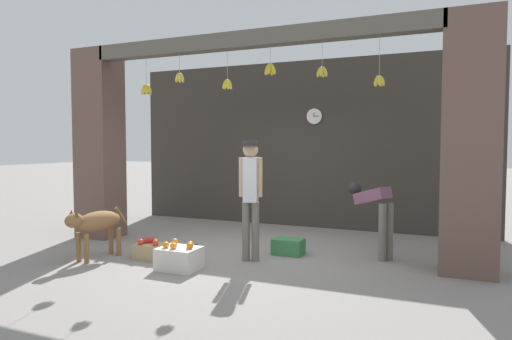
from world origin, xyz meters
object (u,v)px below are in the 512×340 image
produce_box_green (288,247)px  fruit_crate_oranges (179,258)px  fruit_crate_apples (154,250)px  wall_clock (314,116)px  dog (96,223)px  shopkeeper (251,189)px  worker_stooping (375,209)px  water_bottle (196,253)px

produce_box_green → fruit_crate_oranges: bearing=-128.1°
fruit_crate_apples → wall_clock: 4.25m
fruit_crate_apples → wall_clock: (1.44, 3.39, 2.12)m
dog → shopkeeper: 2.32m
produce_box_green → wall_clock: wall_clock is taller
worker_stooping → water_bottle: bearing=156.1°
fruit_crate_oranges → dog: bearing=-178.9°
shopkeeper → worker_stooping: 1.88m
shopkeeper → water_bottle: 1.21m
worker_stooping → shopkeeper: bearing=157.5°
wall_clock → fruit_crate_oranges: bearing=-102.0°
dog → shopkeeper: (2.11, 0.82, 0.51)m
fruit_crate_apples → wall_clock: bearing=67.0°
dog → water_bottle: dog is taller
dog → produce_box_green: size_ratio=2.36×
shopkeeper → wall_clock: bearing=-105.0°
dog → shopkeeper: bearing=121.5°
shopkeeper → produce_box_green: size_ratio=3.84×
dog → worker_stooping: (3.71, 1.75, 0.20)m
produce_box_green → water_bottle: size_ratio=1.80×
fruit_crate_oranges → water_bottle: (-0.00, 0.45, -0.04)m
fruit_crate_apples → water_bottle: (0.65, 0.13, -0.01)m
dog → worker_stooping: size_ratio=0.98×
worker_stooping → fruit_crate_oranges: (-2.30, -1.73, -0.57)m
shopkeeper → worker_stooping: bearing=-163.0°
produce_box_green → water_bottle: bearing=-139.5°
worker_stooping → fruit_crate_oranges: size_ratio=2.03×
fruit_crate_oranges → worker_stooping: bearing=36.8°
produce_box_green → worker_stooping: bearing=16.1°
fruit_crate_apples → shopkeeper: bearing=19.1°
dog → fruit_crate_oranges: dog is taller
dog → fruit_crate_oranges: bearing=101.4°
fruit_crate_oranges → water_bottle: fruit_crate_oranges is taller
wall_clock → produce_box_green: bearing=-83.1°
wall_clock → dog: bearing=-120.4°
shopkeeper → produce_box_green: (0.37, 0.58, -0.92)m
fruit_crate_apples → water_bottle: fruit_crate_apples is taller
fruit_crate_apples → produce_box_green: bearing=31.3°
fruit_crate_oranges → water_bottle: 0.45m
fruit_crate_apples → water_bottle: bearing=11.2°
produce_box_green → wall_clock: (-0.28, 2.34, 2.12)m
fruit_crate_apples → produce_box_green: size_ratio=1.24×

